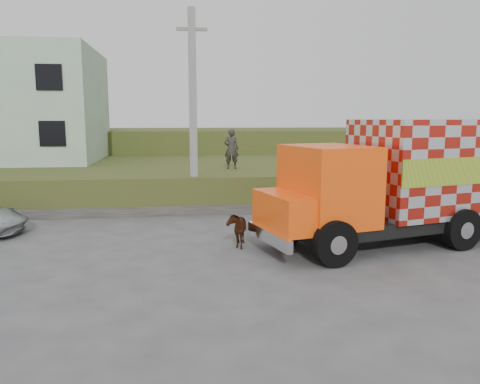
{
  "coord_description": "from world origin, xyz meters",
  "views": [
    {
      "loc": [
        -1.54,
        -14.18,
        3.8
      ],
      "look_at": [
        0.48,
        1.57,
        1.3
      ],
      "focal_mm": 35.0,
      "sensor_mm": 36.0,
      "label": 1
    }
  ],
  "objects": [
    {
      "name": "utility_pole",
      "position": [
        -1.0,
        4.6,
        4.08
      ],
      "size": [
        1.2,
        0.3,
        8.0
      ],
      "color": "gray",
      "rests_on": "ground"
    },
    {
      "name": "retaining_strip",
      "position": [
        -2.0,
        4.2,
        0.2
      ],
      "size": [
        16.0,
        0.5,
        0.4
      ],
      "primitive_type": "cube",
      "color": "#595651",
      "rests_on": "ground"
    },
    {
      "name": "ground",
      "position": [
        0.0,
        0.0,
        0.0
      ],
      "size": [
        120.0,
        120.0,
        0.0
      ],
      "primitive_type": "plane",
      "color": "#474749",
      "rests_on": "ground"
    },
    {
      "name": "embankment_far",
      "position": [
        0.0,
        22.0,
        1.5
      ],
      "size": [
        40.0,
        12.0,
        3.0
      ],
      "primitive_type": "cube",
      "color": "#36531B",
      "rests_on": "ground"
    },
    {
      "name": "cargo_truck",
      "position": [
        5.37,
        -0.81,
        1.94
      ],
      "size": [
        8.85,
        4.64,
        3.77
      ],
      "rotation": [
        0.0,
        0.0,
        0.25
      ],
      "color": "black",
      "rests_on": "ground"
    },
    {
      "name": "cow",
      "position": [
        0.1,
        -0.56,
        0.54
      ],
      "size": [
        0.75,
        1.34,
        1.08
      ],
      "primitive_type": "imported",
      "rotation": [
        0.0,
        0.0,
        -0.14
      ],
      "color": "#35170D",
      "rests_on": "ground"
    },
    {
      "name": "pedestrian",
      "position": [
        0.8,
        7.2,
        2.42
      ],
      "size": [
        0.71,
        0.51,
        1.84
      ],
      "primitive_type": "imported",
      "rotation": [
        0.0,
        0.0,
        3.04
      ],
      "color": "#2B2826",
      "rests_on": "embankment"
    },
    {
      "name": "building",
      "position": [
        -11.0,
        13.0,
        4.5
      ],
      "size": [
        10.0,
        8.0,
        6.0
      ],
      "primitive_type": "cube",
      "color": "#ADC6A9",
      "rests_on": "embankment"
    },
    {
      "name": "embankment",
      "position": [
        0.0,
        10.0,
        0.75
      ],
      "size": [
        40.0,
        12.0,
        1.5
      ],
      "primitive_type": "cube",
      "color": "#36531B",
      "rests_on": "ground"
    }
  ]
}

